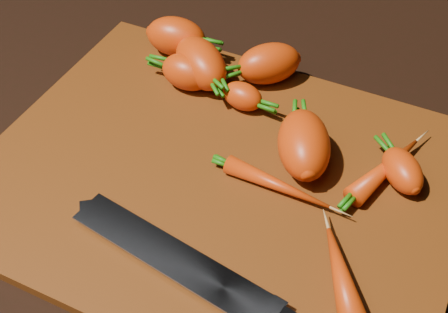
% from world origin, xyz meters
% --- Properties ---
extents(ground, '(2.00, 2.00, 0.01)m').
position_xyz_m(ground, '(0.00, 0.00, -0.01)').
color(ground, black).
extents(cutting_board, '(0.50, 0.40, 0.01)m').
position_xyz_m(cutting_board, '(0.00, 0.00, 0.01)').
color(cutting_board, '#602B0B').
rests_on(cutting_board, ground).
extents(carrot_0, '(0.08, 0.06, 0.05)m').
position_xyz_m(carrot_0, '(-0.15, 0.17, 0.04)').
color(carrot_0, red).
rests_on(carrot_0, cutting_board).
extents(carrot_1, '(0.07, 0.05, 0.04)m').
position_xyz_m(carrot_1, '(-0.10, 0.12, 0.03)').
color(carrot_1, red).
rests_on(carrot_1, cutting_board).
extents(carrot_2, '(0.10, 0.10, 0.05)m').
position_xyz_m(carrot_2, '(-0.09, 0.13, 0.04)').
color(carrot_2, red).
rests_on(carrot_2, cutting_board).
extents(carrot_3, '(0.09, 0.11, 0.06)m').
position_xyz_m(carrot_3, '(0.07, 0.05, 0.04)').
color(carrot_3, red).
rests_on(carrot_3, cutting_board).
extents(carrot_4, '(0.09, 0.09, 0.05)m').
position_xyz_m(carrot_4, '(-0.02, 0.17, 0.04)').
color(carrot_4, red).
rests_on(carrot_4, cutting_board).
extents(carrot_5, '(0.05, 0.04, 0.03)m').
position_xyz_m(carrot_5, '(-0.02, 0.11, 0.03)').
color(carrot_5, red).
rests_on(carrot_5, cutting_board).
extents(carrot_6, '(0.07, 0.07, 0.04)m').
position_xyz_m(carrot_6, '(0.17, 0.07, 0.03)').
color(carrot_6, red).
rests_on(carrot_6, cutting_board).
extents(carrot_7, '(0.06, 0.12, 0.02)m').
position_xyz_m(carrot_7, '(0.16, 0.07, 0.02)').
color(carrot_7, red).
rests_on(carrot_7, cutting_board).
extents(carrot_8, '(0.12, 0.03, 0.02)m').
position_xyz_m(carrot_8, '(0.06, 0.00, 0.02)').
color(carrot_8, red).
rests_on(carrot_8, cutting_board).
extents(carrot_9, '(0.08, 0.11, 0.03)m').
position_xyz_m(carrot_9, '(0.16, -0.08, 0.03)').
color(carrot_9, red).
rests_on(carrot_9, cutting_board).
extents(knife, '(0.34, 0.08, 0.02)m').
position_xyz_m(knife, '(0.03, -0.12, 0.02)').
color(knife, gray).
rests_on(knife, cutting_board).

